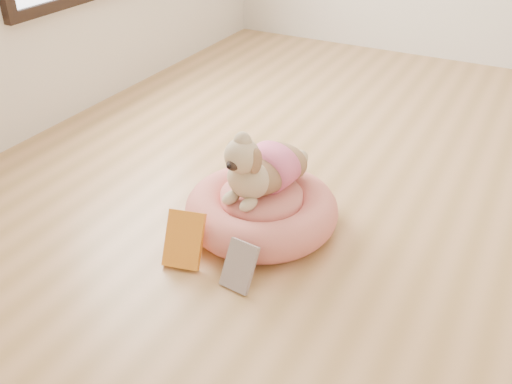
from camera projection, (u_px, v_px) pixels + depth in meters
The scene contains 5 objects.
floor at pixel (385, 205), 2.64m from camera, with size 4.50×4.50×0.00m, color #AA7E46.
pet_bed at pixel (261, 210), 2.46m from camera, with size 0.66×0.66×0.17m.
dog at pixel (261, 156), 2.34m from camera, with size 0.31×0.45×0.33m, color brown, non-canonical shape.
book_yellow at pixel (184, 240), 2.24m from camera, with size 0.15×0.03×0.23m, color #F0AD19.
book_white at pixel (239, 266), 2.13m from camera, with size 0.12×0.02×0.19m, color white.
Camera 1 is at (0.51, -2.24, 1.44)m, focal length 40.00 mm.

